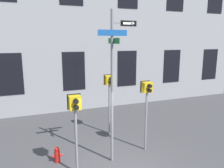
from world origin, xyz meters
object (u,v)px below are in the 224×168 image
object	(u,v)px
street_sign_pole	(114,77)
pedestrian_signal_left	(75,112)
pedestrian_signal_right	(147,96)
pedestrian_signal_across	(109,87)
fire_hydrant	(57,155)

from	to	relation	value
street_sign_pole	pedestrian_signal_left	distance (m)	1.69
pedestrian_signal_right	pedestrian_signal_across	xyz separation A→B (m)	(-0.78, 1.91, 0.02)
pedestrian_signal_left	street_sign_pole	bearing A→B (deg)	11.98
street_sign_pole	fire_hydrant	xyz separation A→B (m)	(-1.88, 0.61, -2.74)
pedestrian_signal_right	fire_hydrant	xyz separation A→B (m)	(-3.31, 0.32, -1.87)
pedestrian_signal_left	fire_hydrant	world-z (taller)	pedestrian_signal_left
pedestrian_signal_left	pedestrian_signal_across	size ratio (longest dim) A/B	0.95
street_sign_pole	fire_hydrant	world-z (taller)	street_sign_pole
pedestrian_signal_right	fire_hydrant	size ratio (longest dim) A/B	4.78
pedestrian_signal_left	pedestrian_signal_right	xyz separation A→B (m)	(2.80, 0.58, 0.07)
street_sign_pole	pedestrian_signal_across	xyz separation A→B (m)	(0.66, 2.19, -0.86)
street_sign_pole	pedestrian_signal_across	world-z (taller)	street_sign_pole
pedestrian_signal_right	pedestrian_signal_left	bearing A→B (deg)	-168.36
pedestrian_signal_left	fire_hydrant	distance (m)	2.07
fire_hydrant	pedestrian_signal_right	bearing A→B (deg)	-5.49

